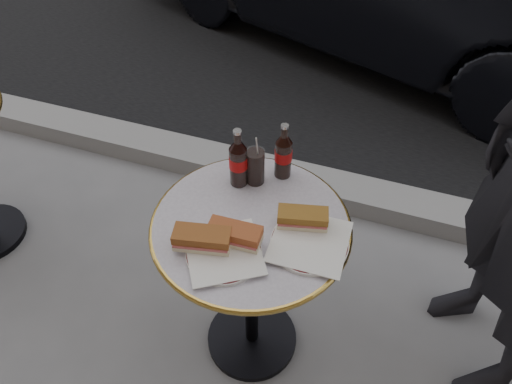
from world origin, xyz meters
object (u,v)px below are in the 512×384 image
(plate_left, at_px, (224,254))
(cola_bottle_right, at_px, (284,151))
(bistro_table, at_px, (251,290))
(plate_right, at_px, (309,243))
(cola_glass, at_px, (255,166))
(cola_bottle_left, at_px, (238,157))

(plate_left, height_order, cola_bottle_right, cola_bottle_right)
(bistro_table, height_order, cola_bottle_right, cola_bottle_right)
(plate_left, bearing_deg, cola_bottle_right, 80.91)
(plate_right, xyz_separation_m, cola_bottle_right, (-0.16, 0.26, 0.10))
(plate_right, height_order, cola_bottle_right, cola_bottle_right)
(bistro_table, height_order, cola_glass, cola_glass)
(bistro_table, xyz_separation_m, plate_right, (0.19, -0.02, 0.37))
(plate_right, relative_size, cola_glass, 1.80)
(cola_bottle_left, distance_m, cola_glass, 0.07)
(cola_bottle_left, xyz_separation_m, cola_glass, (0.05, 0.02, -0.05))
(cola_bottle_left, bearing_deg, cola_glass, 26.40)
(bistro_table, xyz_separation_m, cola_bottle_left, (-0.10, 0.16, 0.48))
(cola_bottle_left, distance_m, cola_bottle_right, 0.15)
(bistro_table, bearing_deg, plate_left, -102.97)
(plate_right, distance_m, cola_bottle_left, 0.35)
(plate_right, distance_m, cola_bottle_right, 0.32)
(cola_bottle_right, height_order, cola_glass, cola_bottle_right)
(plate_left, xyz_separation_m, plate_right, (0.22, 0.12, 0.00))
(plate_right, height_order, cola_glass, cola_glass)
(cola_bottle_right, bearing_deg, plate_right, -58.06)
(plate_left, relative_size, plate_right, 0.96)
(plate_left, height_order, cola_glass, cola_glass)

